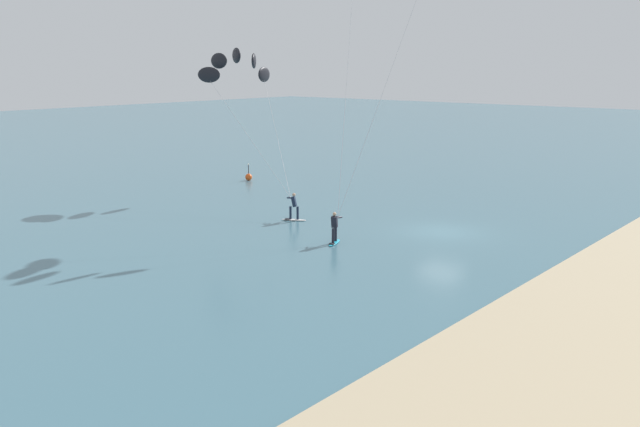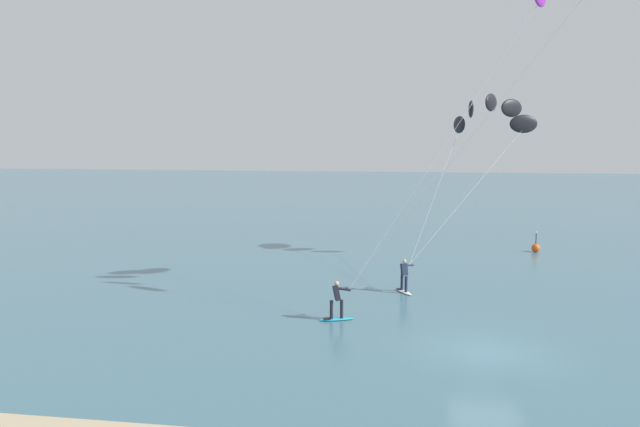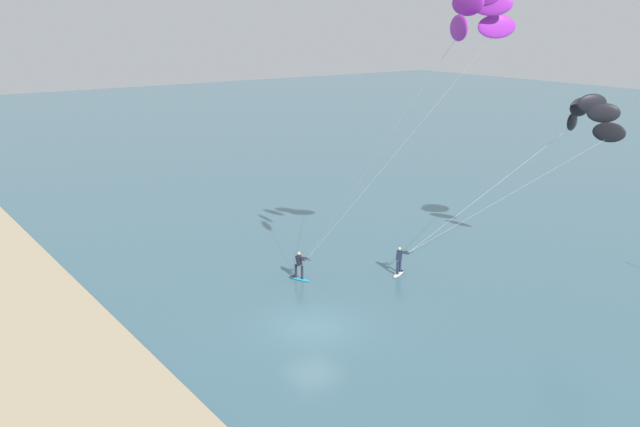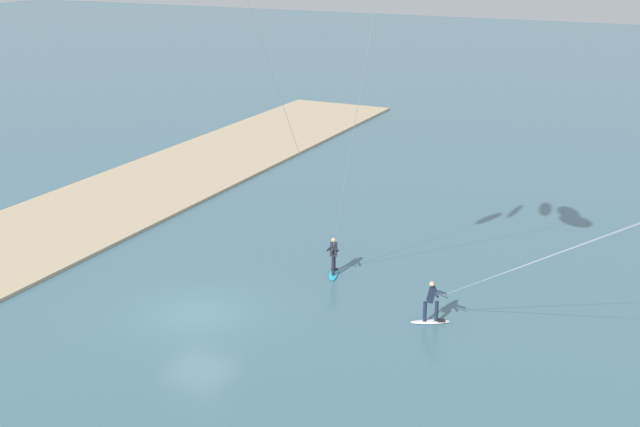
# 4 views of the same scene
# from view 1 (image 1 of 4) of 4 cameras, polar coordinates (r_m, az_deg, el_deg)

# --- Properties ---
(ground_plane) EXTENTS (240.00, 240.00, 0.00)m
(ground_plane) POSITION_cam_1_polar(r_m,az_deg,el_deg) (39.09, 10.10, -1.52)
(ground_plane) COLOR #426B7A
(kitesurfer_mid_water) EXTENTS (8.26, 12.51, 10.36)m
(kitesurfer_mid_water) POSITION_cam_1_polar(r_m,az_deg,el_deg) (50.38, -6.77, 11.73)
(kitesurfer_mid_water) COLOR white
(kitesurfer_mid_water) RESTS_ON ground
(marker_buoy) EXTENTS (0.56, 0.56, 1.38)m
(marker_buoy) POSITION_cam_1_polar(r_m,az_deg,el_deg) (55.85, -5.94, 3.05)
(marker_buoy) COLOR #EA5119
(marker_buoy) RESTS_ON ground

